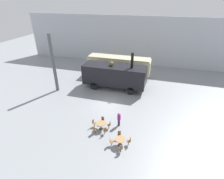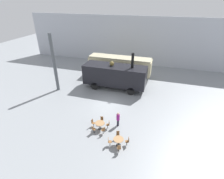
{
  "view_description": "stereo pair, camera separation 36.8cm",
  "coord_description": "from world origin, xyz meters",
  "px_view_note": "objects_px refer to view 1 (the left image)",
  "views": [
    {
      "loc": [
        5.77,
        -17.69,
        12.02
      ],
      "look_at": [
        0.35,
        1.0,
        1.6
      ],
      "focal_mm": 28.0,
      "sensor_mm": 36.0,
      "label": 1
    },
    {
      "loc": [
        6.12,
        -17.58,
        12.02
      ],
      "look_at": [
        0.35,
        1.0,
        1.6
      ],
      "focal_mm": 28.0,
      "sensor_mm": 36.0,
      "label": 2
    }
  ],
  "objects_px": {
    "steam_locomotive": "(114,75)",
    "cafe_table_near": "(101,124)",
    "passenger_coach_vintage": "(119,65)",
    "cafe_chair_0": "(109,124)",
    "visitor_person": "(119,119)",
    "cafe_table_mid": "(120,140)"
  },
  "relations": [
    {
      "from": "cafe_table_near",
      "to": "visitor_person",
      "type": "distance_m",
      "value": 1.94
    },
    {
      "from": "steam_locomotive",
      "to": "cafe_table_near",
      "type": "xyz_separation_m",
      "value": [
        1.13,
        -9.12,
        -1.48
      ]
    },
    {
      "from": "passenger_coach_vintage",
      "to": "cafe_table_near",
      "type": "distance_m",
      "value": 13.61
    },
    {
      "from": "passenger_coach_vintage",
      "to": "cafe_table_mid",
      "type": "xyz_separation_m",
      "value": [
        3.96,
        -15.03,
        -1.47
      ]
    },
    {
      "from": "cafe_table_near",
      "to": "cafe_chair_0",
      "type": "bearing_deg",
      "value": 25.81
    },
    {
      "from": "cafe_chair_0",
      "to": "visitor_person",
      "type": "relative_size",
      "value": 0.53
    },
    {
      "from": "cafe_table_mid",
      "to": "visitor_person",
      "type": "relative_size",
      "value": 0.57
    },
    {
      "from": "passenger_coach_vintage",
      "to": "steam_locomotive",
      "type": "bearing_deg",
      "value": -84.07
    },
    {
      "from": "cafe_table_near",
      "to": "passenger_coach_vintage",
      "type": "bearing_deg",
      "value": 96.69
    },
    {
      "from": "passenger_coach_vintage",
      "to": "cafe_table_mid",
      "type": "relative_size",
      "value": 10.96
    },
    {
      "from": "cafe_table_mid",
      "to": "cafe_chair_0",
      "type": "bearing_deg",
      "value": 129.39
    },
    {
      "from": "passenger_coach_vintage",
      "to": "cafe_table_mid",
      "type": "bearing_deg",
      "value": -75.24
    },
    {
      "from": "passenger_coach_vintage",
      "to": "cafe_chair_0",
      "type": "xyz_separation_m",
      "value": [
        2.35,
        -13.07,
        -1.56
      ]
    },
    {
      "from": "passenger_coach_vintage",
      "to": "steam_locomotive",
      "type": "relative_size",
      "value": 1.15
    },
    {
      "from": "passenger_coach_vintage",
      "to": "cafe_chair_0",
      "type": "relative_size",
      "value": 11.76
    },
    {
      "from": "visitor_person",
      "to": "cafe_chair_0",
      "type": "bearing_deg",
      "value": -140.46
    },
    {
      "from": "cafe_table_near",
      "to": "cafe_chair_0",
      "type": "distance_m",
      "value": 0.87
    },
    {
      "from": "steam_locomotive",
      "to": "passenger_coach_vintage",
      "type": "bearing_deg",
      "value": 95.93
    },
    {
      "from": "steam_locomotive",
      "to": "cafe_table_near",
      "type": "relative_size",
      "value": 9.15
    },
    {
      "from": "cafe_table_mid",
      "to": "passenger_coach_vintage",
      "type": "bearing_deg",
      "value": 104.76
    },
    {
      "from": "cafe_table_near",
      "to": "cafe_table_mid",
      "type": "bearing_deg",
      "value": -33.67
    },
    {
      "from": "passenger_coach_vintage",
      "to": "cafe_table_near",
      "type": "relative_size",
      "value": 10.52
    }
  ]
}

